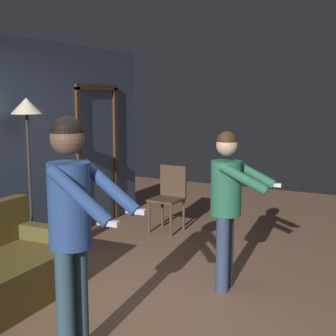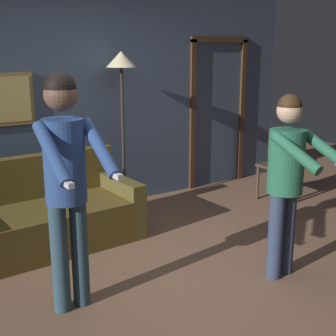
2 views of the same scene
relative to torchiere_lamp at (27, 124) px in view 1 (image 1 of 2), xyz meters
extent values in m
plane|color=#866147|center=(-0.49, -1.77, -1.60)|extent=(12.00, 12.00, 0.00)
cube|color=#4C331E|center=(1.21, 0.24, -0.58)|extent=(0.08, 0.04, 2.04)
cube|color=#4C331E|center=(2.11, 0.24, -0.58)|extent=(0.08, 0.04, 2.04)
cube|color=#4C331E|center=(1.66, 0.24, 0.44)|extent=(0.98, 0.04, 0.08)
cube|color=brown|center=(-0.34, -0.52, -1.31)|extent=(0.19, 0.86, 0.58)
cylinder|color=#332D28|center=(0.00, 0.00, -1.59)|extent=(0.28, 0.28, 0.02)
cylinder|color=#332D28|center=(0.00, 0.00, -0.73)|extent=(0.04, 0.04, 1.70)
cone|color=#F9EAB7|center=(0.00, 0.00, 0.21)|extent=(0.35, 0.35, 0.18)
cylinder|color=#314F61|center=(-1.49, -1.75, -1.18)|extent=(0.13, 0.13, 0.86)
cylinder|color=#314F61|center=(-1.33, -1.74, -1.18)|extent=(0.13, 0.13, 0.86)
cylinder|color=#2D4C8C|center=(-1.41, -1.75, -0.44)|extent=(0.30, 0.30, 0.61)
sphere|color=brown|center=(-1.41, -1.75, 0.03)|extent=(0.24, 0.24, 0.24)
sphere|color=black|center=(-1.41, -1.75, 0.07)|extent=(0.22, 0.22, 0.22)
cylinder|color=#2D4C8C|center=(-1.58, -1.97, -0.32)|extent=(0.10, 0.49, 0.38)
cube|color=white|center=(-1.57, -2.19, -0.47)|extent=(0.04, 0.15, 0.04)
cylinder|color=#2D4C8C|center=(-1.24, -1.96, -0.32)|extent=(0.10, 0.49, 0.38)
cube|color=white|center=(-1.23, -2.18, -0.47)|extent=(0.04, 0.15, 0.04)
cylinder|color=#34415F|center=(0.23, -2.27, -1.22)|extent=(0.13, 0.13, 0.76)
cylinder|color=#34415F|center=(0.39, -2.26, -1.22)|extent=(0.13, 0.13, 0.76)
cylinder|color=#286B4C|center=(0.31, -2.26, -0.58)|extent=(0.30, 0.30, 0.54)
sphere|color=#D8AD8E|center=(0.31, -2.26, -0.15)|extent=(0.21, 0.21, 0.21)
sphere|color=#382314|center=(0.31, -2.26, -0.12)|extent=(0.20, 0.20, 0.20)
cylinder|color=#286B4C|center=(0.16, -2.49, -0.44)|extent=(0.13, 0.47, 0.28)
cylinder|color=#286B4C|center=(0.50, -2.46, -0.44)|extent=(0.13, 0.47, 0.28)
cube|color=white|center=(0.52, -2.68, -0.54)|extent=(0.05, 0.15, 0.04)
cylinder|color=#4C3828|center=(1.64, -0.62, -1.38)|extent=(0.04, 0.04, 0.45)
cylinder|color=#4C3828|center=(1.62, -0.98, -1.38)|extent=(0.04, 0.04, 0.45)
cylinder|color=#4C3828|center=(2.00, -0.64, -1.38)|extent=(0.04, 0.04, 0.45)
cylinder|color=#4C3828|center=(1.98, -1.00, -1.38)|extent=(0.04, 0.04, 0.45)
cube|color=#4C3828|center=(1.81, -0.81, -1.14)|extent=(0.44, 0.44, 0.03)
cube|color=#4C3828|center=(2.00, -0.82, -0.90)|extent=(0.06, 0.42, 0.45)
camera|label=1|loc=(-3.92, -3.84, 0.32)|focal=50.00mm
camera|label=2|loc=(-2.59, -4.85, 0.36)|focal=50.00mm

